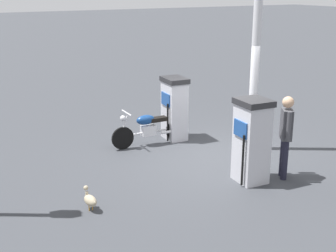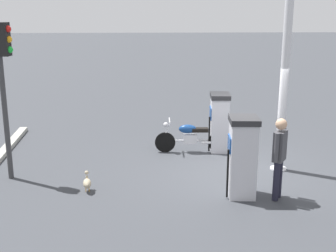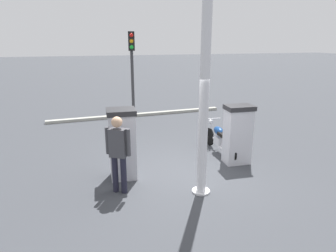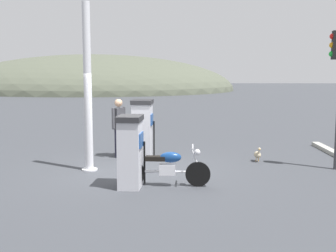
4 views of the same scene
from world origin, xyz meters
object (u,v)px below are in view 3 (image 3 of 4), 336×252
object	(u,v)px
attendant_person	(118,150)
roadside_traffic_light	(132,61)
fuel_pump_far	(122,144)
wandering_duck	(119,130)
motorcycle_near_pump	(219,138)
canopy_support_pole	(204,101)
fuel_pump_near	(238,134)

from	to	relation	value
attendant_person	roadside_traffic_light	distance (m)	6.16
roadside_traffic_light	fuel_pump_far	bearing A→B (deg)	166.63
fuel_pump_far	wandering_duck	xyz separation A→B (m)	(3.29, -0.35, -0.67)
fuel_pump_far	motorcycle_near_pump	bearing A→B (deg)	-74.87
motorcycle_near_pump	fuel_pump_far	bearing A→B (deg)	105.13
attendant_person	roadside_traffic_light	xyz separation A→B (m)	(5.82, -1.40, 1.45)
motorcycle_near_pump	attendant_person	world-z (taller)	attendant_person
wandering_duck	roadside_traffic_light	xyz separation A→B (m)	(1.82, -0.87, 2.24)
roadside_traffic_light	canopy_support_pole	distance (m)	6.37
attendant_person	motorcycle_near_pump	bearing A→B (deg)	-64.33
motorcycle_near_pump	roadside_traffic_light	bearing A→B (deg)	22.24
motorcycle_near_pump	canopy_support_pole	xyz separation A→B (m)	(-2.05, 1.45, 1.60)
fuel_pump_far	canopy_support_pole	world-z (taller)	canopy_support_pole
wandering_duck	attendant_person	bearing A→B (deg)	172.37
fuel_pump_near	roadside_traffic_light	distance (m)	5.68
roadside_traffic_light	attendant_person	bearing A→B (deg)	166.45
fuel_pump_near	attendant_person	distance (m)	3.37
fuel_pump_far	motorcycle_near_pump	xyz separation A→B (m)	(0.80, -2.97, -0.41)
roadside_traffic_light	canopy_support_pole	xyz separation A→B (m)	(-6.35, -0.31, -0.39)
fuel_pump_far	roadside_traffic_light	xyz separation A→B (m)	(5.10, -1.21, 1.57)
wandering_duck	roadside_traffic_light	world-z (taller)	roadside_traffic_light
fuel_pump_far	canopy_support_pole	xyz separation A→B (m)	(-1.25, -1.53, 1.19)
fuel_pump_far	roadside_traffic_light	distance (m)	5.48
fuel_pump_far	canopy_support_pole	bearing A→B (deg)	-129.25
wandering_duck	roadside_traffic_light	distance (m)	3.01
fuel_pump_far	wandering_duck	bearing A→B (deg)	-6.02
attendant_person	fuel_pump_near	bearing A→B (deg)	-77.71
fuel_pump_near	attendant_person	size ratio (longest dim) A/B	0.93
fuel_pump_near	roadside_traffic_light	size ratio (longest dim) A/B	0.45
motorcycle_near_pump	canopy_support_pole	distance (m)	2.97
motorcycle_near_pump	wandering_duck	world-z (taller)	motorcycle_near_pump
attendant_person	wandering_duck	world-z (taller)	attendant_person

